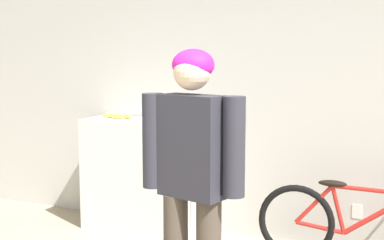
{
  "coord_description": "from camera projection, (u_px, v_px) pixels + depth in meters",
  "views": [
    {
      "loc": [
        1.12,
        -1.96,
        1.66
      ],
      "look_at": [
        -0.19,
        0.87,
        1.27
      ],
      "focal_mm": 50.0,
      "sensor_mm": 36.0,
      "label": 1
    }
  ],
  "objects": [
    {
      "name": "wall_back",
      "position": [
        296.0,
        96.0,
        4.6
      ],
      "size": [
        8.0,
        0.07,
        2.6
      ],
      "color": "silver",
      "rests_on": "ground_plane"
    },
    {
      "name": "side_shelf",
      "position": [
        135.0,
        174.0,
        5.05
      ],
      "size": [
        0.93,
        0.47,
        1.05
      ],
      "color": "white",
      "rests_on": "ground_plane"
    },
    {
      "name": "person",
      "position": [
        192.0,
        168.0,
        3.17
      ],
      "size": [
        0.66,
        0.27,
        1.69
      ],
      "rotation": [
        0.0,
        0.0,
        -0.23
      ],
      "color": "#4C4238",
      "rests_on": "ground_plane"
    },
    {
      "name": "bicycle",
      "position": [
        360.0,
        226.0,
        4.15
      ],
      "size": [
        1.6,
        0.46,
        0.69
      ],
      "rotation": [
        0.0,
        0.0,
        0.08
      ],
      "color": "black",
      "rests_on": "ground_plane"
    },
    {
      "name": "banana",
      "position": [
        117.0,
        116.0,
        5.06
      ],
      "size": [
        0.35,
        0.1,
        0.04
      ],
      "color": "#EAD64C",
      "rests_on": "side_shelf"
    }
  ]
}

